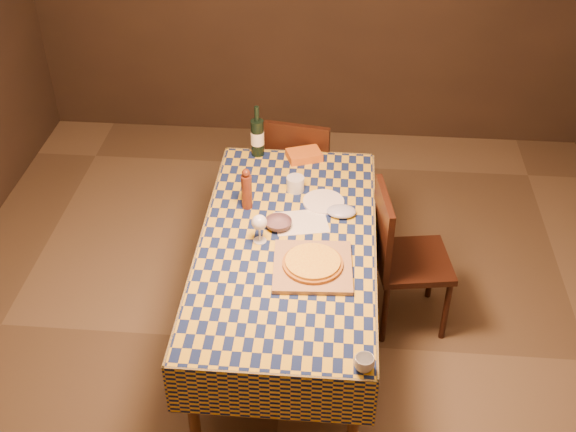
{
  "coord_description": "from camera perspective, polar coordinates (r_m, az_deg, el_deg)",
  "views": [
    {
      "loc": [
        0.25,
        -2.98,
        3.17
      ],
      "look_at": [
        0.0,
        0.05,
        0.9
      ],
      "focal_mm": 45.0,
      "sensor_mm": 36.0,
      "label": 1
    }
  ],
  "objects": [
    {
      "name": "room",
      "position": [
        3.5,
        -0.07,
        5.43
      ],
      "size": [
        5.0,
        5.1,
        2.7
      ],
      "color": "brown",
      "rests_on": "ground"
    },
    {
      "name": "dining_table",
      "position": [
        3.88,
        -0.06,
        -2.88
      ],
      "size": [
        0.94,
        1.84,
        0.77
      ],
      "color": "brown",
      "rests_on": "ground"
    },
    {
      "name": "cutting_board",
      "position": [
        3.65,
        1.96,
        -4.03
      ],
      "size": [
        0.42,
        0.42,
        0.02
      ],
      "primitive_type": "cube",
      "rotation": [
        0.0,
        0.0,
        0.05
      ],
      "color": "#A4774D",
      "rests_on": "dining_table"
    },
    {
      "name": "pizza",
      "position": [
        3.64,
        1.97,
        -3.71
      ],
      "size": [
        0.4,
        0.4,
        0.03
      ],
      "color": "#A25E1B",
      "rests_on": "cutting_board"
    },
    {
      "name": "pepper_mill",
      "position": [
        4.02,
        -3.29,
        2.09
      ],
      "size": [
        0.06,
        0.06,
        0.25
      ],
      "color": "#532313",
      "rests_on": "dining_table"
    },
    {
      "name": "bowl",
      "position": [
        3.91,
        -0.77,
        -0.63
      ],
      "size": [
        0.19,
        0.19,
        0.05
      ],
      "primitive_type": "imported",
      "rotation": [
        0.0,
        0.0,
        -0.4
      ],
      "color": "#5F4650",
      "rests_on": "dining_table"
    },
    {
      "name": "wine_glass",
      "position": [
        3.76,
        -2.28,
        -0.58
      ],
      "size": [
        0.09,
        0.09,
        0.17
      ],
      "color": "white",
      "rests_on": "dining_table"
    },
    {
      "name": "wine_bottle",
      "position": [
        4.49,
        -2.44,
        6.27
      ],
      "size": [
        0.1,
        0.1,
        0.33
      ],
      "color": "black",
      "rests_on": "dining_table"
    },
    {
      "name": "deli_tub",
      "position": [
        4.19,
        0.59,
        2.56
      ],
      "size": [
        0.1,
        0.1,
        0.09
      ],
      "primitive_type": "cylinder",
      "rotation": [
        0.0,
        0.0,
        0.0
      ],
      "color": "silver",
      "rests_on": "dining_table"
    },
    {
      "name": "takeout_container",
      "position": [
        4.49,
        1.28,
        4.83
      ],
      "size": [
        0.24,
        0.2,
        0.05
      ],
      "primitive_type": "cube",
      "rotation": [
        0.0,
        0.0,
        0.36
      ],
      "color": "#C55F1A",
      "rests_on": "dining_table"
    },
    {
      "name": "white_plate",
      "position": [
        4.11,
        2.82,
        1.14
      ],
      "size": [
        0.28,
        0.28,
        0.01
      ],
      "primitive_type": "cylinder",
      "rotation": [
        0.0,
        0.0,
        0.22
      ],
      "color": "white",
      "rests_on": "dining_table"
    },
    {
      "name": "tumbler",
      "position": [
        3.18,
        6.05,
        -11.51
      ],
      "size": [
        0.09,
        0.09,
        0.07
      ],
      "primitive_type": "imported",
      "rotation": [
        0.0,
        0.0,
        0.04
      ],
      "color": "silver",
      "rests_on": "dining_table"
    },
    {
      "name": "flour_patch",
      "position": [
        3.96,
        1.06,
        -0.49
      ],
      "size": [
        0.32,
        0.27,
        0.0
      ],
      "primitive_type": "cube",
      "rotation": [
        0.0,
        0.0,
        0.22
      ],
      "color": "white",
      "rests_on": "dining_table"
    },
    {
      "name": "flour_bag",
      "position": [
        4.01,
        4.24,
        0.37
      ],
      "size": [
        0.2,
        0.18,
        0.05
      ],
      "primitive_type": "ellipsoid",
      "rotation": [
        0.0,
        0.0,
        0.41
      ],
      "color": "#A7B2D5",
      "rests_on": "dining_table"
    },
    {
      "name": "chair_far",
      "position": [
        4.85,
        1.01,
        3.66
      ],
      "size": [
        0.48,
        0.49,
        0.93
      ],
      "color": "black",
      "rests_on": "ground"
    },
    {
      "name": "chair_right",
      "position": [
        4.2,
        8.83,
        -2.86
      ],
      "size": [
        0.49,
        0.48,
        0.93
      ],
      "color": "black",
      "rests_on": "ground"
    }
  ]
}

